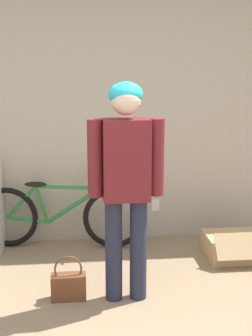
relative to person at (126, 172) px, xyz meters
name	(u,v)px	position (x,y,z in m)	size (l,w,h in m)	color
wall_back	(102,114)	(-0.11, 1.32, 0.28)	(8.00, 0.07, 2.60)	#B7AD99
person	(126,172)	(0.00, 0.00, 0.00)	(0.57, 0.24, 1.67)	#23283D
bicycle	(60,216)	(-0.54, 1.10, -0.69)	(1.66, 0.46, 0.68)	black
handbag	(69,285)	(-0.44, 0.02, -0.90)	(0.27, 0.12, 0.36)	brown
cardboard_box	(234,246)	(1.10, 0.69, -0.91)	(0.52, 0.54, 0.30)	tan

